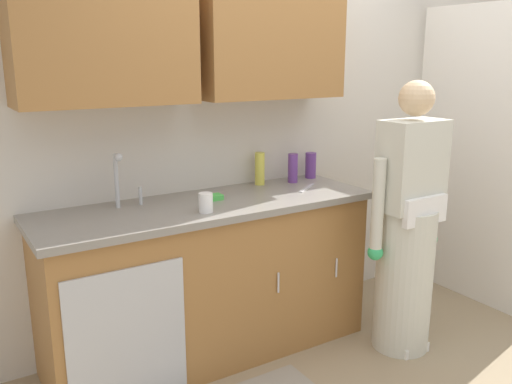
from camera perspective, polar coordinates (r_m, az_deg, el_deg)
ground_plane at (r=3.23m, az=10.53°, el=-18.86°), size 9.00×9.00×0.00m
kitchen_wall_with_uppers at (r=3.45m, az=-1.41°, el=9.61°), size 4.80×0.44×2.70m
closet_door_panel at (r=4.14m, az=22.46°, el=3.36°), size 0.04×1.10×2.10m
counter_cabinet at (r=3.24m, az=-5.02°, el=-9.47°), size 1.90×0.62×0.90m
countertop at (r=3.09m, az=-5.17°, el=-1.42°), size 1.96×0.66×0.04m
sink at (r=2.94m, az=-12.74°, el=-2.43°), size 0.50×0.36×0.35m
person_at_sink at (r=3.33m, az=15.62°, el=-4.87°), size 0.55×0.34×1.62m
bottle_soap at (r=3.55m, az=3.91°, el=2.53°), size 0.06×0.06×0.19m
bottle_dish_liquid at (r=3.47m, az=0.40°, el=2.48°), size 0.06×0.06×0.21m
bottle_water_short at (r=3.70m, az=5.79°, el=2.83°), size 0.07×0.07×0.17m
cup_by_sink at (r=2.87m, az=-5.33°, el=-1.12°), size 0.08×0.08×0.10m
knife_on_counter at (r=3.41m, az=5.37°, el=0.43°), size 0.21×0.16×0.01m
sponge at (r=3.12m, az=-4.60°, el=-0.57°), size 0.11×0.07×0.03m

